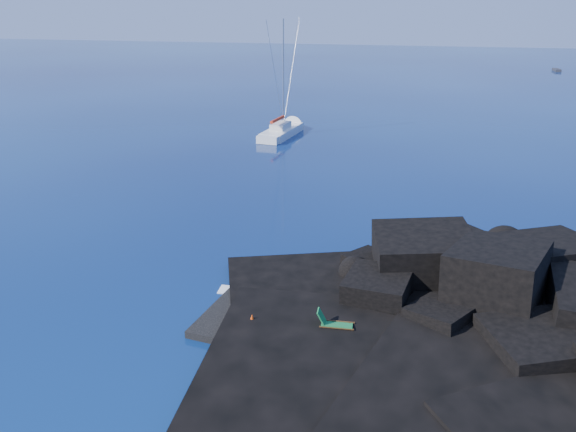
% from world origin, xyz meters
% --- Properties ---
extents(ground, '(400.00, 400.00, 0.00)m').
position_xyz_m(ground, '(0.00, 0.00, 0.00)').
color(ground, '#030B35').
rests_on(ground, ground).
extents(headland, '(24.00, 24.00, 3.60)m').
position_xyz_m(headland, '(13.00, 3.00, 0.00)').
color(headland, black).
rests_on(headland, ground).
extents(beach, '(9.08, 6.86, 0.70)m').
position_xyz_m(beach, '(4.50, 0.50, 0.00)').
color(beach, black).
rests_on(beach, ground).
extents(surf_foam, '(10.00, 8.00, 0.06)m').
position_xyz_m(surf_foam, '(5.00, 5.00, 0.00)').
color(surf_foam, white).
rests_on(surf_foam, ground).
extents(sailboat, '(3.63, 12.41, 12.83)m').
position_xyz_m(sailboat, '(-7.05, 39.50, 0.00)').
color(sailboat, white).
rests_on(sailboat, ground).
extents(deck_chair, '(1.65, 0.84, 1.09)m').
position_xyz_m(deck_chair, '(6.55, -0.24, 0.90)').
color(deck_chair, '#186D35').
rests_on(deck_chair, beach).
extents(towel, '(2.14, 1.21, 0.05)m').
position_xyz_m(towel, '(6.01, 1.22, 0.38)').
color(towel, white).
rests_on(towel, beach).
extents(sunbather, '(1.74, 0.62, 0.23)m').
position_xyz_m(sunbather, '(6.01, 1.22, 0.52)').
color(sunbather, '#E7A479').
rests_on(sunbather, towel).
extents(marker_cone, '(0.36, 0.36, 0.52)m').
position_xyz_m(marker_cone, '(2.69, -0.66, 0.61)').
color(marker_cone, '#DA3F0B').
rests_on(marker_cone, beach).
extents(distant_boat_a, '(1.43, 3.99, 0.52)m').
position_xyz_m(distant_boat_a, '(35.36, 120.97, 0.00)').
color(distant_boat_a, '#29292E').
rests_on(distant_boat_a, ground).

